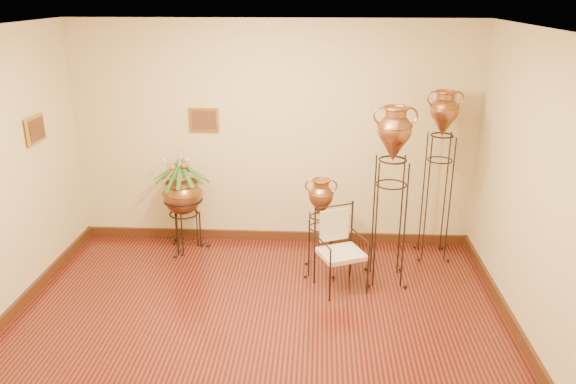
# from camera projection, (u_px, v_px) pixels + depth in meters

# --- Properties ---
(ground) EXTENTS (5.00, 5.00, 0.00)m
(ground) POSITION_uv_depth(u_px,v_px,m) (252.00, 355.00, 5.06)
(ground) COLOR #5D2516
(ground) RESTS_ON ground
(room_shell) EXTENTS (5.02, 5.02, 2.81)m
(room_shell) POSITION_uv_depth(u_px,v_px,m) (247.00, 172.00, 4.48)
(room_shell) COLOR #D4C788
(room_shell) RESTS_ON ground
(amphora_tall) EXTENTS (0.41, 0.41, 2.06)m
(amphora_tall) POSITION_uv_depth(u_px,v_px,m) (438.00, 174.00, 6.62)
(amphora_tall) COLOR black
(amphora_tall) RESTS_ON ground
(amphora_mid) EXTENTS (0.54, 0.54, 2.01)m
(amphora_mid) POSITION_uv_depth(u_px,v_px,m) (390.00, 195.00, 6.05)
(amphora_mid) COLOR black
(amphora_mid) RESTS_ON ground
(amphora_short) EXTENTS (0.38, 0.38, 1.16)m
(amphora_short) POSITION_uv_depth(u_px,v_px,m) (320.00, 226.00, 6.36)
(amphora_short) COLOR black
(amphora_short) RESTS_ON ground
(planter_urn) EXTENTS (0.80, 0.80, 1.39)m
(planter_urn) POSITION_uv_depth(u_px,v_px,m) (182.00, 191.00, 6.88)
(planter_urn) COLOR black
(planter_urn) RESTS_ON ground
(armchair) EXTENTS (0.66, 0.65, 0.92)m
(armchair) POSITION_uv_depth(u_px,v_px,m) (341.00, 251.00, 6.04)
(armchair) COLOR black
(armchair) RESTS_ON ground
(side_table) EXTENTS (0.59, 0.59, 0.85)m
(side_table) POSITION_uv_depth(u_px,v_px,m) (185.00, 223.00, 7.02)
(side_table) COLOR black
(side_table) RESTS_ON ground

